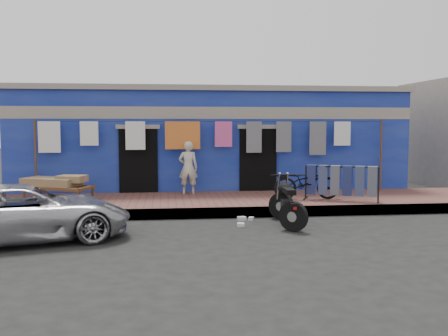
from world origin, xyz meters
TOP-DOWN VIEW (x-y plane):
  - ground at (0.00, 0.00)m, footprint 80.00×80.00m
  - sidewalk at (0.00, 3.00)m, footprint 28.00×3.00m
  - curb at (0.00, 1.55)m, footprint 28.00×0.10m
  - building at (-0.00, 6.99)m, footprint 12.20×5.20m
  - clothesline at (-0.23, 4.25)m, footprint 10.06×0.06m
  - car at (-4.05, -0.37)m, footprint 4.34×2.90m
  - seated_person at (-0.79, 4.02)m, footprint 0.57×0.41m
  - bicycle at (2.26, 2.62)m, footprint 1.73×0.67m
  - motorcycle at (1.23, 0.56)m, footprint 0.72×1.70m
  - charpoy at (-4.20, 3.23)m, footprint 2.51×2.27m
  - jeans_rack at (3.10, 2.35)m, footprint 2.23×1.85m
  - litter_a at (0.32, 1.20)m, footprint 0.21×0.17m
  - litter_b at (0.54, 1.20)m, footprint 0.15×0.18m
  - litter_c at (0.20, 0.52)m, footprint 0.16×0.20m

SIDE VIEW (x-z plane):
  - ground at x=0.00m, z-range 0.00..0.00m
  - litter_b at x=0.54m, z-range 0.00..0.07m
  - litter_c at x=0.20m, z-range 0.00..0.07m
  - litter_a at x=0.32m, z-range 0.00..0.08m
  - sidewalk at x=0.00m, z-range 0.00..0.25m
  - curb at x=0.00m, z-range 0.00..0.25m
  - motorcycle at x=1.23m, z-range 0.00..1.07m
  - car at x=-4.05m, z-range 0.00..1.12m
  - charpoy at x=-4.20m, z-range 0.25..0.87m
  - jeans_rack at x=3.10m, z-range 0.25..1.18m
  - bicycle at x=2.26m, z-range 0.25..1.35m
  - seated_person at x=-0.79m, z-range 0.25..1.74m
  - building at x=0.00m, z-range 0.01..3.37m
  - clothesline at x=-0.23m, z-range 0.75..2.85m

